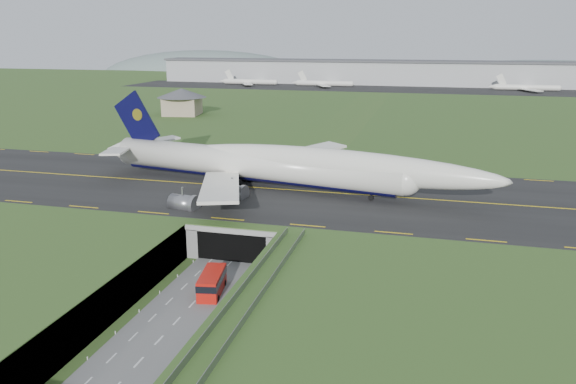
# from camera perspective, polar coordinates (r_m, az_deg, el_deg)

# --- Properties ---
(ground) EXTENTS (900.00, 900.00, 0.00)m
(ground) POSITION_cam_1_polar(r_m,az_deg,el_deg) (87.69, -7.56, -9.06)
(ground) COLOR #2E5622
(ground) RESTS_ON ground
(airfield_deck) EXTENTS (800.00, 800.00, 6.00)m
(airfield_deck) POSITION_cam_1_polar(r_m,az_deg,el_deg) (86.49, -7.63, -7.25)
(airfield_deck) COLOR gray
(airfield_deck) RESTS_ON ground
(trench_road) EXTENTS (12.00, 75.00, 0.20)m
(trench_road) POSITION_cam_1_polar(r_m,az_deg,el_deg) (81.45, -9.55, -11.08)
(trench_road) COLOR slate
(trench_road) RESTS_ON ground
(taxiway) EXTENTS (800.00, 44.00, 0.18)m
(taxiway) POSITION_cam_1_polar(r_m,az_deg,el_deg) (115.04, -1.55, 0.31)
(taxiway) COLOR black
(taxiway) RESTS_ON airfield_deck
(tunnel_portal) EXTENTS (17.00, 22.30, 6.00)m
(tunnel_portal) POSITION_cam_1_polar(r_m,az_deg,el_deg) (100.99, -4.10, -3.55)
(tunnel_portal) COLOR gray
(tunnel_portal) RESTS_ON ground
(guideway) EXTENTS (3.00, 53.00, 7.05)m
(guideway) POSITION_cam_1_polar(r_m,az_deg,el_deg) (65.76, -4.94, -12.62)
(guideway) COLOR #A8A8A3
(guideway) RESTS_ON ground
(jumbo_jet) EXTENTS (88.58, 57.37, 19.29)m
(jumbo_jet) POSITION_cam_1_polar(r_m,az_deg,el_deg) (113.47, -1.00, 2.75)
(jumbo_jet) COLOR white
(jumbo_jet) RESTS_ON ground
(shuttle_tram) EXTENTS (4.22, 8.18, 3.18)m
(shuttle_tram) POSITION_cam_1_polar(r_m,az_deg,el_deg) (83.32, -7.74, -9.11)
(shuttle_tram) COLOR red
(shuttle_tram) RESTS_ON ground
(service_building) EXTENTS (22.27, 22.27, 10.57)m
(service_building) POSITION_cam_1_polar(r_m,az_deg,el_deg) (228.85, -10.73, 9.24)
(service_building) COLOR tan
(service_building) RESTS_ON ground
(cargo_terminal) EXTENTS (320.00, 67.00, 15.60)m
(cargo_terminal) POSITION_cam_1_polar(r_m,az_deg,el_deg) (375.00, 9.96, 11.89)
(cargo_terminal) COLOR #B2B2B2
(cargo_terminal) RESTS_ON ground
(distant_hills) EXTENTS (700.00, 91.00, 60.00)m
(distant_hills) POSITION_cam_1_polar(r_m,az_deg,el_deg) (506.37, 18.56, 10.18)
(distant_hills) COLOR slate
(distant_hills) RESTS_ON ground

